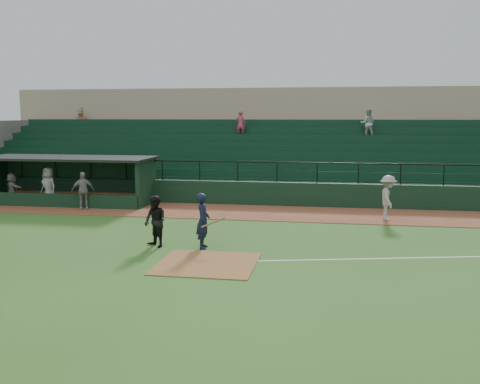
# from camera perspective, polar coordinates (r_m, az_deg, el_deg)

# --- Properties ---
(ground) EXTENTS (90.00, 90.00, 0.00)m
(ground) POSITION_cam_1_polar(r_m,az_deg,el_deg) (17.73, -2.75, -6.73)
(ground) COLOR #2B581C
(ground) RESTS_ON ground
(warning_track) EXTENTS (40.00, 4.00, 0.03)m
(warning_track) POSITION_cam_1_polar(r_m,az_deg,el_deg) (25.42, 1.14, -2.16)
(warning_track) COLOR brown
(warning_track) RESTS_ON ground
(home_plate_dirt) EXTENTS (3.00, 3.00, 0.03)m
(home_plate_dirt) POSITION_cam_1_polar(r_m,az_deg,el_deg) (16.79, -3.49, -7.53)
(home_plate_dirt) COLOR brown
(home_plate_dirt) RESTS_ON ground
(foul_line) EXTENTS (17.49, 4.44, 0.01)m
(foul_line) POSITION_cam_1_polar(r_m,az_deg,el_deg) (18.98, 22.57, -6.34)
(foul_line) COLOR white
(foul_line) RESTS_ON ground
(stadium_structure) EXTENTS (38.00, 13.08, 6.40)m
(stadium_structure) POSITION_cam_1_polar(r_m,az_deg,el_deg) (33.48, 3.32, 4.25)
(stadium_structure) COLOR black
(stadium_structure) RESTS_ON ground
(dugout) EXTENTS (8.90, 3.20, 2.42)m
(dugout) POSITION_cam_1_polar(r_m,az_deg,el_deg) (29.72, -17.31, 1.53)
(dugout) COLOR black
(dugout) RESTS_ON ground
(batter_at_plate) EXTENTS (1.07, 0.75, 1.92)m
(batter_at_plate) POSITION_cam_1_polar(r_m,az_deg,el_deg) (18.54, -3.92, -3.04)
(batter_at_plate) COLOR black
(batter_at_plate) RESTS_ON ground
(umpire) EXTENTS (1.11, 1.07, 1.80)m
(umpire) POSITION_cam_1_polar(r_m,az_deg,el_deg) (18.91, -8.94, -3.09)
(umpire) COLOR black
(umpire) RESTS_ON ground
(runner) EXTENTS (0.78, 1.30, 1.96)m
(runner) POSITION_cam_1_polar(r_m,az_deg,el_deg) (24.11, 15.33, -0.60)
(runner) COLOR #A09B96
(runner) RESTS_ON warning_track
(dugout_player_a) EXTENTS (1.14, 0.89, 1.81)m
(dugout_player_a) POSITION_cam_1_polar(r_m,az_deg,el_deg) (27.21, -16.25, 0.16)
(dugout_player_a) COLOR gray
(dugout_player_a) RESTS_ON warning_track
(dugout_player_b) EXTENTS (1.09, 0.90, 1.92)m
(dugout_player_b) POSITION_cam_1_polar(r_m,az_deg,el_deg) (28.90, -19.53, 0.58)
(dugout_player_b) COLOR gray
(dugout_player_b) RESTS_ON warning_track
(dugout_player_c) EXTENTS (1.46, 1.22, 1.58)m
(dugout_player_c) POSITION_cam_1_polar(r_m,az_deg,el_deg) (30.27, -22.89, 0.39)
(dugout_player_c) COLOR gray
(dugout_player_c) RESTS_ON warning_track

